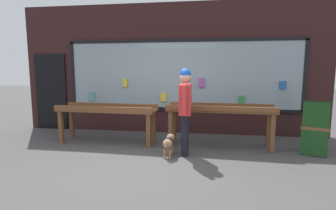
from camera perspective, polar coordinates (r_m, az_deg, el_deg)
The scene contains 7 objects.
ground_plane at distance 4.91m, azimuth -3.75°, elevation -12.31°, with size 40.00×40.00×0.00m, color #474444.
shopfront_facade at distance 6.97m, azimuth 0.19°, elevation 7.63°, with size 8.02×0.29×3.37m.
display_table_left at distance 6.18m, azimuth -13.15°, elevation -1.64°, with size 2.31×0.71×0.88m.
display_table_right at distance 5.74m, azimuth 11.26°, elevation -1.82°, with size 2.31×0.68×0.94m.
person_browsing at distance 5.09m, azimuth 3.78°, elevation 0.02°, with size 0.23×0.67×1.70m.
small_dog at distance 5.14m, azimuth 0.18°, elevation -8.12°, with size 0.23×0.54×0.40m.
sandwich_board_sign at distance 6.09m, azimuth 29.39°, elevation -4.24°, with size 0.66×0.74×1.04m.
Camera 1 is at (1.00, -4.51, 1.69)m, focal length 28.00 mm.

